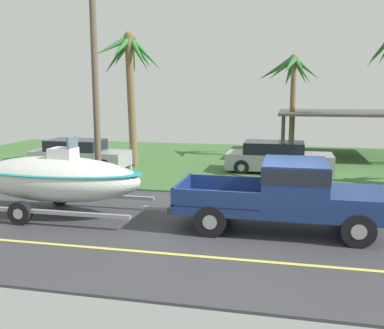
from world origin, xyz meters
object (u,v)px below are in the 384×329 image
parked_sedan_far (79,155)px  utility_pole (95,65)px  parked_sedan_near (278,158)px  boat_on_trailer (56,178)px  palm_tree_far_left (291,78)px  palm_tree_far_right (129,66)px  carport_awning (349,113)px  pickup_truck_towing (293,192)px

parked_sedan_far → utility_pole: bearing=-52.8°
parked_sedan_near → parked_sedan_far: 9.02m
boat_on_trailer → parked_sedan_far: (-2.83, 7.04, -0.42)m
boat_on_trailer → parked_sedan_far: size_ratio=1.45×
palm_tree_far_left → palm_tree_far_right: (-7.20, -4.41, 0.47)m
carport_awning → palm_tree_far_right: (-10.32, -5.51, 2.33)m
pickup_truck_towing → parked_sedan_near: (-0.60, 8.16, -0.35)m
pickup_truck_towing → carport_awning: bearing=77.7°
carport_awning → utility_pole: size_ratio=0.84×
carport_awning → utility_pole: bearing=-136.8°
parked_sedan_near → utility_pole: 8.72m
palm_tree_far_left → utility_pole: bearing=-129.8°
palm_tree_far_right → utility_pole: 4.04m
pickup_truck_towing → palm_tree_far_left: palm_tree_far_left is taller
parked_sedan_far → palm_tree_far_right: 4.69m
boat_on_trailer → carport_awning: 16.65m
utility_pole → pickup_truck_towing: bearing=-28.8°
parked_sedan_near → parked_sedan_far: same height
carport_awning → boat_on_trailer: bearing=-125.6°
palm_tree_far_right → boat_on_trailer: bearing=-85.3°
carport_awning → pickup_truck_towing: bearing=-102.3°
boat_on_trailer → utility_pole: utility_pole is taller
pickup_truck_towing → palm_tree_far_left: (-0.17, 12.40, 3.22)m
boat_on_trailer → carport_awning: (9.66, 13.50, 1.30)m
carport_awning → palm_tree_far_right: bearing=-151.9°
pickup_truck_towing → parked_sedan_far: 11.87m
pickup_truck_towing → carport_awning: size_ratio=0.76×
boat_on_trailer → parked_sedan_near: boat_on_trailer is taller
pickup_truck_towing → parked_sedan_near: bearing=94.2°
parked_sedan_far → carport_awning: (12.50, 6.45, 1.72)m
utility_pole → palm_tree_far_right: bearing=92.4°
parked_sedan_near → palm_tree_far_right: bearing=-178.5°
parked_sedan_near → boat_on_trailer: bearing=-126.8°
palm_tree_far_right → utility_pole: size_ratio=0.72×
parked_sedan_far → carport_awning: size_ratio=0.60×
parked_sedan_far → carport_awning: carport_awning is taller
palm_tree_far_left → pickup_truck_towing: bearing=-89.2°
utility_pole → boat_on_trailer: bearing=-83.0°
carport_awning → utility_pole: (-10.15, -9.54, 2.13)m
boat_on_trailer → palm_tree_far_left: bearing=62.2°
parked_sedan_far → boat_on_trailer: bearing=-68.1°
boat_on_trailer → parked_sedan_near: size_ratio=1.39×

